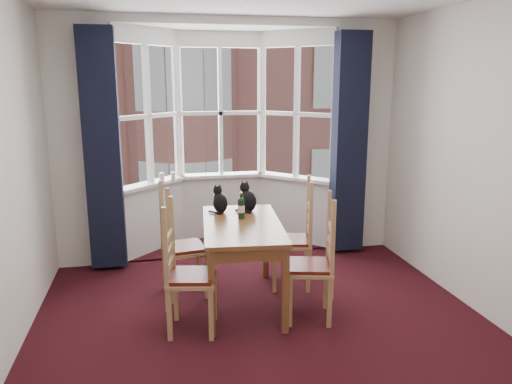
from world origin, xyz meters
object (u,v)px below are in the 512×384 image
object	(u,v)px
chair_right_near	(320,268)
cat_right	(248,200)
chair_left_far	(176,250)
dining_table	(242,234)
wine_bottle	(241,207)
candle_short	(173,177)
chair_left_near	(181,278)
chair_right_far	(300,242)
cat_left	(220,202)
candle_tall	(162,177)

from	to	relation	value
chair_right_near	cat_right	distance (m)	1.08
chair_left_far	dining_table	bearing A→B (deg)	-26.54
wine_bottle	candle_short	world-z (taller)	wine_bottle
chair_right_near	wine_bottle	distance (m)	0.95
chair_left_near	chair_right_far	bearing A→B (deg)	29.49
chair_left_far	chair_left_near	bearing A→B (deg)	-89.16
dining_table	cat_left	world-z (taller)	cat_left
cat_right	cat_left	bearing A→B (deg)	178.16
candle_tall	candle_short	size ratio (longest dim) A/B	1.05
chair_right_near	cat_right	size ratio (longest dim) A/B	2.99
chair_right_near	candle_short	size ratio (longest dim) A/B	8.14
cat_left	candle_short	size ratio (longest dim) A/B	2.48
chair_left_far	wine_bottle	distance (m)	0.79
chair_left_far	chair_right_far	distance (m)	1.27
dining_table	candle_short	xyz separation A→B (m)	(-0.55, 1.76, 0.23)
chair_left_near	candle_tall	xyz separation A→B (m)	(-0.09, 2.15, 0.46)
cat_left	cat_right	world-z (taller)	cat_right
chair_left_near	chair_right_far	xyz separation A→B (m)	(1.26, 0.71, 0.00)
chair_right_far	candle_tall	bearing A→B (deg)	133.22
cat_right	candle_short	xyz separation A→B (m)	(-0.69, 1.33, 0.01)
chair_right_near	chair_right_far	world-z (taller)	same
cat_right	chair_right_near	bearing A→B (deg)	-60.91
dining_table	cat_left	distance (m)	0.51
candle_tall	chair_left_far	bearing A→B (deg)	-86.71
chair_left_far	cat_left	distance (m)	0.65
cat_left	cat_right	xyz separation A→B (m)	(0.28, -0.01, 0.01)
chair_right_near	candle_short	xyz separation A→B (m)	(-1.17, 2.20, 0.45)
chair_left_near	cat_left	xyz separation A→B (m)	(0.45, 0.85, 0.44)
chair_left_near	candle_short	distance (m)	2.23
chair_right_near	cat_right	bearing A→B (deg)	119.09
candle_tall	cat_left	bearing A→B (deg)	-67.12
chair_left_far	chair_right_near	bearing A→B (deg)	-31.26
candle_short	cat_left	bearing A→B (deg)	-72.94
wine_bottle	dining_table	bearing A→B (deg)	-97.05
chair_left_far	candle_tall	bearing A→B (deg)	93.29
dining_table	chair_left_near	size ratio (longest dim) A/B	1.52
chair_left_near	wine_bottle	world-z (taller)	wine_bottle
chair_right_far	wine_bottle	world-z (taller)	wine_bottle
dining_table	chair_right_near	distance (m)	0.79
chair_left_near	candle_short	bearing A→B (deg)	88.76
cat_right	candle_tall	size ratio (longest dim) A/B	2.60
chair_right_far	candle_tall	distance (m)	2.02
chair_right_far	candle_short	distance (m)	1.95
dining_table	chair_left_near	distance (m)	0.77
chair_left_near	candle_tall	bearing A→B (deg)	92.46
wine_bottle	candle_short	size ratio (longest dim) A/B	2.30
chair_right_near	wine_bottle	xyz separation A→B (m)	(-0.60, 0.59, 0.44)
chair_left_near	chair_left_far	bearing A→B (deg)	90.84
chair_left_near	candle_tall	size ratio (longest dim) A/B	7.79
chair_right_near	cat_left	distance (m)	1.24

